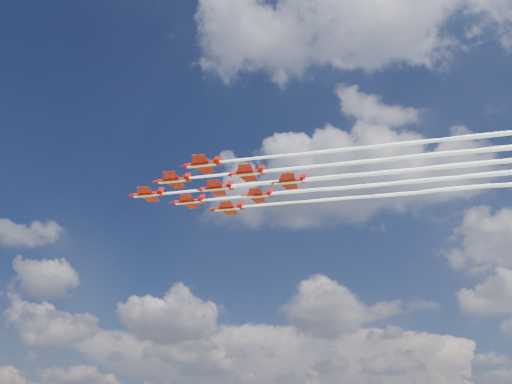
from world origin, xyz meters
The scene contains 5 objects.
jet_lead centered at (44.81, 3.30, 77.66)m, with size 149.35×28.96×2.59m.
jet_row2_port centered at (55.27, -1.38, 77.66)m, with size 149.35×28.96×2.59m.
jet_row2_starb centered at (53.22, 11.09, 77.66)m, with size 149.35×28.96×2.59m.
jet_row3_centre centered at (63.68, 6.40, 77.66)m, with size 149.35×28.96×2.59m.
jet_row3_starb centered at (61.63, 18.88, 77.66)m, with size 149.35×28.96×2.59m.
Camera 1 is at (43.14, -109.98, 17.62)m, focal length 35.00 mm.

